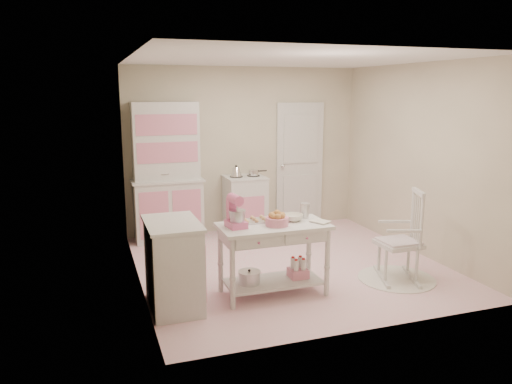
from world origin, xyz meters
TOP-DOWN VIEW (x-y plane):
  - room_shell at (0.00, 0.00)m, footprint 3.84×3.84m
  - door at (0.95, 1.87)m, footprint 0.82×0.05m
  - hutch at (-1.29, 1.66)m, footprint 1.06×0.50m
  - stove at (-0.09, 1.61)m, footprint 0.62×0.57m
  - base_cabinet at (-1.63, -0.78)m, footprint 0.54×0.84m
  - lace_rug at (1.03, -0.87)m, footprint 0.92×0.92m
  - rocking_chair at (1.03, -0.87)m, footprint 0.69×0.84m
  - work_table at (-0.53, -0.80)m, footprint 1.20×0.60m
  - stand_mixer at (-0.95, -0.78)m, footprint 0.23×0.30m
  - cookie_tray at (-0.68, -0.62)m, footprint 0.34×0.24m
  - bread_basket at (-0.51, -0.85)m, footprint 0.25×0.25m
  - mixing_bowl at (-0.27, -0.72)m, footprint 0.23×0.23m
  - metal_pitcher at (-0.09, -0.64)m, footprint 0.10×0.10m
  - recipe_book at (-0.08, -0.92)m, footprint 0.23×0.25m

SIDE VIEW (x-z plane):
  - lace_rug at x=1.03m, z-range 0.00..0.01m
  - work_table at x=-0.53m, z-range 0.00..0.80m
  - stove at x=-0.09m, z-range 0.00..0.92m
  - base_cabinet at x=-1.63m, z-range 0.00..0.92m
  - rocking_chair at x=1.03m, z-range 0.00..1.10m
  - cookie_tray at x=-0.68m, z-range 0.80..0.82m
  - recipe_book at x=-0.08m, z-range 0.80..0.82m
  - mixing_bowl at x=-0.27m, z-range 0.80..0.87m
  - bread_basket at x=-0.51m, z-range 0.80..0.89m
  - metal_pitcher at x=-0.09m, z-range 0.80..0.97m
  - stand_mixer at x=-0.95m, z-range 0.80..1.14m
  - door at x=0.95m, z-range 0.00..2.04m
  - hutch at x=-1.29m, z-range 0.00..2.08m
  - room_shell at x=0.00m, z-range 0.34..2.96m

